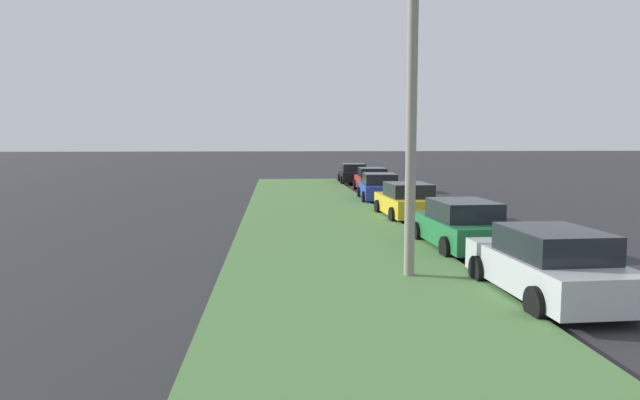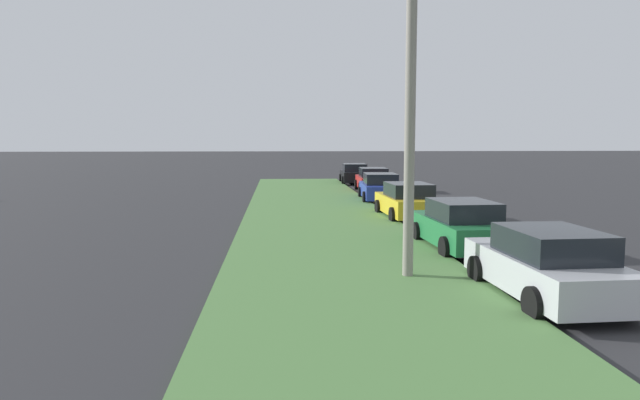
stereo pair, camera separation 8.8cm
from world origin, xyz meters
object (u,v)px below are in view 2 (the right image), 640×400
parked_car_green (461,226)px  streetlight (424,88)px  parked_car_silver (547,265)px  parked_car_yellow (407,201)px  parked_car_black (354,174)px  parked_car_blue (380,188)px  parked_car_red (373,180)px

parked_car_green → streetlight: size_ratio=0.58×
parked_car_silver → parked_car_yellow: bearing=-1.6°
parked_car_green → parked_car_yellow: same height
parked_car_silver → streetlight: bearing=45.0°
parked_car_yellow → parked_car_green: bearing=178.6°
parked_car_black → streetlight: bearing=178.0°
streetlight → parked_car_black: bearing=-4.4°
parked_car_yellow → parked_car_blue: 6.67m
parked_car_green → parked_car_yellow: (6.72, 0.07, 0.00)m
parked_car_blue → streetlight: bearing=176.4°
parked_car_green → streetlight: (-3.41, 2.02, 3.67)m
parked_car_silver → streetlight: 4.64m
parked_car_silver → parked_car_yellow: size_ratio=1.00×
parked_car_red → parked_car_black: bearing=6.0°
parked_car_silver → parked_car_blue: same height
parked_car_green → parked_car_silver: bearing=178.0°
parked_car_blue → parked_car_black: 11.94m
parked_car_silver → parked_car_red: (24.54, -0.50, 0.00)m
parked_car_green → parked_car_yellow: size_ratio=1.00×
parked_car_black → streetlight: 29.05m
streetlight → parked_car_green: bearing=-30.7°
parked_car_silver → parked_car_black: size_ratio=1.00×
parked_car_black → parked_car_red: bearing=-174.3°
parked_car_red → streetlight: streetlight is taller
parked_car_green → parked_car_blue: bearing=-2.5°
parked_car_silver → parked_car_black: bearing=-2.5°
parked_car_silver → streetlight: streetlight is taller
parked_car_yellow → streetlight: size_ratio=0.58×
parked_car_yellow → parked_car_red: same height
parked_car_yellow → streetlight: 10.94m
parked_car_blue → parked_car_red: size_ratio=1.00×
parked_car_silver → parked_car_yellow: 12.05m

